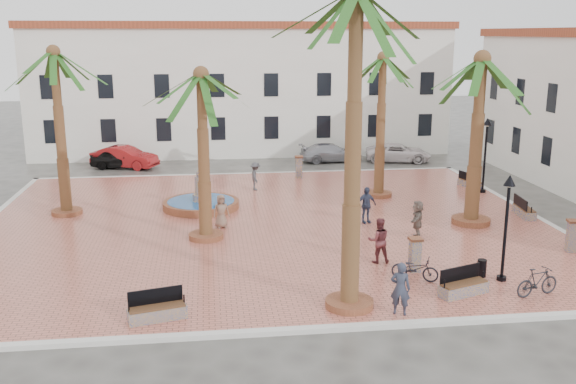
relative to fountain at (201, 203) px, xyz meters
name	(u,v)px	position (x,y,z in m)	size (l,w,h in m)	color
ground	(267,226)	(3.04, -3.02, -0.42)	(120.00, 120.00, 0.00)	#56544F
plaza	(267,224)	(3.04, -3.02, -0.34)	(26.00, 22.00, 0.15)	#CB6C59
kerb_n	(251,174)	(3.04, 7.98, -0.34)	(26.30, 0.30, 0.16)	silver
kerb_s	(300,330)	(3.04, -14.02, -0.34)	(26.30, 0.30, 0.16)	silver
kerb_e	(531,215)	(16.04, -3.02, -0.34)	(0.30, 22.30, 0.16)	silver
building_north	(242,87)	(3.04, 16.97, 4.35)	(30.40, 7.40, 9.50)	white
fountain	(201,203)	(0.00, 0.00, 0.00)	(3.81, 3.81, 1.97)	brown
palm_nw	(55,70)	(-6.47, -0.31, 6.64)	(4.74, 4.74, 8.06)	brown
palm_sw	(202,94)	(0.25, -4.98, 5.89)	(4.82, 4.82, 7.29)	brown
palm_s	(356,26)	(4.82, -12.67, 8.48)	(5.05, 5.05, 10.05)	brown
palm_e	(481,80)	(12.42, -4.25, 6.29)	(5.69, 5.69, 7.86)	brown
palm_ne	(383,73)	(9.50, 1.26, 6.28)	(4.64, 4.64, 7.66)	brown
bench_s	(157,311)	(-1.24, -12.88, 0.00)	(1.87, 0.97, 0.94)	gray
bench_se	(463,287)	(8.84, -12.20, 0.00)	(1.86, 1.12, 0.94)	gray
bench_e	(524,211)	(15.42, -3.42, 0.00)	(0.73, 1.83, 0.94)	gray
bench_ne	(470,183)	(15.20, 2.60, -0.02)	(0.93, 1.72, 0.87)	gray
lamppost_s	(507,210)	(10.70, -11.12, 2.34)	(0.42, 0.42, 3.85)	black
lamppost_e	(486,142)	(15.44, 1.39, 2.53)	(0.45, 0.45, 4.13)	black
bollard_se	(415,254)	(7.89, -9.89, 0.40)	(0.49, 0.49, 1.30)	gray
bollard_n	(299,167)	(5.86, 6.27, 0.43)	(0.50, 0.50, 1.34)	gray
bollard_e	(572,235)	(14.85, -8.53, 0.42)	(0.56, 0.56, 1.32)	gray
litter_bin	(482,268)	(10.14, -10.68, 0.05)	(0.33, 0.33, 0.64)	black
cyclist_a	(400,288)	(6.26, -13.42, 0.59)	(0.63, 0.41, 1.72)	#303447
bicycle_a	(415,269)	(7.62, -10.74, 0.17)	(0.58, 1.67, 0.88)	black
cyclist_b	(379,240)	(6.81, -8.77, 0.61)	(0.86, 0.67, 1.76)	brown
bicycle_b	(537,282)	(11.24, -12.60, 0.23)	(0.47, 1.66, 1.00)	black
pedestrian_fountain_a	(221,211)	(0.94, -3.49, 0.50)	(0.75, 0.49, 1.53)	#886856
pedestrian_fountain_b	(366,205)	(7.61, -3.54, 0.58)	(1.00, 0.42, 1.70)	#303751
pedestrian_north	(255,176)	(3.01, 3.47, 0.52)	(1.02, 0.59, 1.58)	#464549
pedestrian_east	(417,219)	(9.27, -5.97, 0.55)	(1.52, 0.48, 1.63)	#6A5B51
car_black	(120,158)	(-5.35, 11.25, 0.24)	(1.54, 3.84, 1.31)	black
car_red	(125,157)	(-5.08, 11.30, 0.31)	(1.54, 4.40, 1.45)	maroon
car_silver	(331,153)	(8.91, 11.76, 0.21)	(1.76, 4.34, 1.26)	#A9AAB2
car_white	(398,153)	(13.55, 11.19, 0.21)	(2.08, 4.51, 1.25)	white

